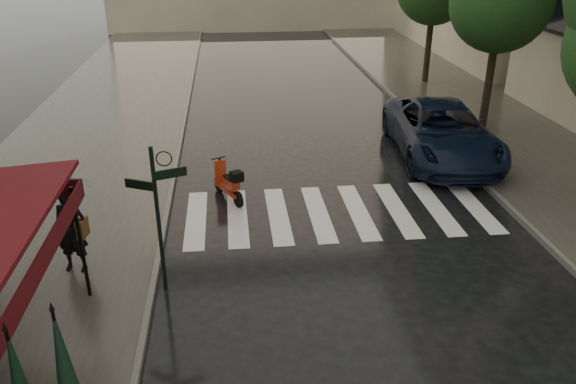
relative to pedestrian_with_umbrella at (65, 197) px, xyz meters
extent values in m
cube|color=#38332D|center=(-1.40, 8.24, -1.76)|extent=(6.00, 60.00, 0.12)
cube|color=#38332D|center=(13.35, 8.24, -1.76)|extent=(5.50, 60.00, 0.12)
cube|color=#595651|center=(1.65, 8.24, -1.74)|extent=(0.12, 60.00, 0.16)
cube|color=#595651|center=(10.55, 8.24, -1.74)|extent=(0.12, 60.00, 0.16)
cube|color=silver|center=(2.40, 2.24, -1.81)|extent=(0.50, 3.20, 0.01)
cube|color=silver|center=(3.45, 2.24, -1.81)|extent=(0.50, 3.20, 0.01)
cube|color=silver|center=(4.50, 2.24, -1.81)|extent=(0.50, 3.20, 0.01)
cube|color=silver|center=(5.55, 2.24, -1.81)|extent=(0.50, 3.20, 0.01)
cube|color=silver|center=(6.60, 2.24, -1.81)|extent=(0.50, 3.20, 0.01)
cube|color=silver|center=(7.65, 2.24, -1.81)|extent=(0.50, 3.20, 0.01)
cube|color=silver|center=(8.70, 2.24, -1.81)|extent=(0.50, 3.20, 0.01)
cube|color=silver|center=(9.75, 2.24, -1.81)|extent=(0.50, 3.20, 0.01)
cube|color=#470A16|center=(0.58, -4.26, 0.53)|extent=(0.04, 7.00, 0.35)
cylinder|color=black|center=(0.45, -1.01, -0.52)|extent=(0.07, 0.07, 2.35)
cylinder|color=black|center=(1.90, -0.76, -0.27)|extent=(0.08, 0.08, 3.10)
cube|color=black|center=(2.20, -0.76, 0.73)|extent=(0.62, 0.26, 0.18)
cube|color=black|center=(1.62, -0.76, 0.53)|extent=(0.56, 0.29, 0.18)
cylinder|color=black|center=(12.60, 8.24, 0.54)|extent=(0.28, 0.28, 4.48)
sphere|color=#153413|center=(12.60, 8.24, 2.70)|extent=(3.40, 3.40, 3.40)
cylinder|color=black|center=(12.80, 15.24, 0.48)|extent=(0.28, 0.28, 4.37)
imported|color=black|center=(0.00, 0.00, -0.77)|extent=(0.75, 0.56, 1.87)
imported|color=black|center=(0.00, 0.00, 0.36)|extent=(1.28, 1.30, 1.01)
cube|color=#543316|center=(0.24, -0.04, -0.70)|extent=(0.21, 0.37, 0.40)
cylinder|color=black|center=(3.50, 2.84, -1.60)|extent=(0.28, 0.44, 0.44)
cylinder|color=black|center=(2.99, 3.87, -1.60)|extent=(0.28, 0.44, 0.44)
cube|color=maroon|center=(3.23, 3.38, -1.53)|extent=(0.76, 1.19, 0.09)
cube|color=maroon|center=(3.34, 3.17, -1.25)|extent=(0.47, 0.58, 0.26)
cube|color=maroon|center=(3.05, 3.75, -1.18)|extent=(0.31, 0.23, 0.69)
cylinder|color=black|center=(3.01, 3.83, -0.79)|extent=(0.39, 0.21, 0.03)
cube|color=black|center=(3.48, 2.86, -0.95)|extent=(0.39, 0.38, 0.26)
imported|color=black|center=(10.10, 5.87, -0.97)|extent=(3.26, 6.30, 1.70)
cone|color=black|center=(1.15, -4.86, -0.33)|extent=(0.47, 0.47, 2.28)
camera|label=1|loc=(3.36, -10.59, 4.85)|focal=35.00mm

